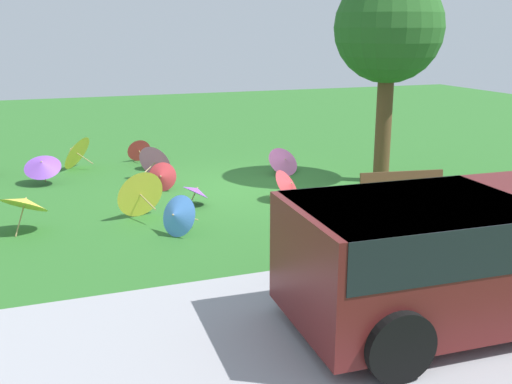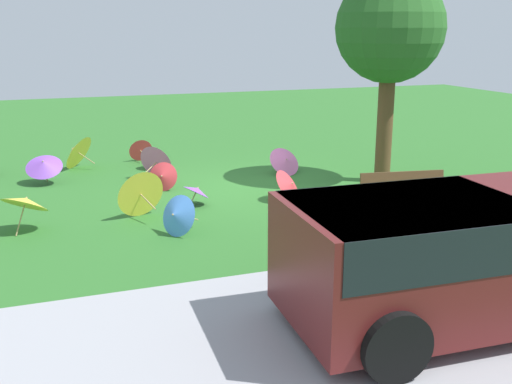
{
  "view_description": "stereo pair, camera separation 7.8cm",
  "coord_description": "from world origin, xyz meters",
  "px_view_note": "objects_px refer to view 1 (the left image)",
  "views": [
    {
      "loc": [
        4.15,
        12.13,
        3.42
      ],
      "look_at": [
        0.59,
        2.41,
        0.6
      ],
      "focal_mm": 42.31,
      "sensor_mm": 36.0,
      "label": 1
    },
    {
      "loc": [
        4.08,
        12.16,
        3.42
      ],
      "look_at": [
        0.59,
        2.41,
        0.6
      ],
      "focal_mm": 42.31,
      "sensor_mm": 36.0,
      "label": 2
    }
  ],
  "objects_px": {
    "parasol_yellow_1": "(74,151)",
    "parasol_red_2": "(138,150)",
    "van_dark": "(466,247)",
    "parasol_blue_0": "(176,215)",
    "parasol_red_1": "(161,177)",
    "shade_tree": "(389,30)",
    "parasol_red_0": "(289,185)",
    "parasol_pink_0": "(156,161)",
    "park_bench": "(398,193)",
    "parasol_pink_2": "(154,159)",
    "parasol_purple_0": "(196,190)",
    "parasol_yellow_2": "(25,202)",
    "parasol_purple_3": "(42,165)",
    "parasol_yellow_0": "(138,193)",
    "parasol_pink_3": "(284,161)"
  },
  "relations": [
    {
      "from": "parasol_red_1",
      "to": "parasol_purple_3",
      "type": "distance_m",
      "value": 2.81
    },
    {
      "from": "parasol_blue_0",
      "to": "parasol_pink_3",
      "type": "distance_m",
      "value": 4.93
    },
    {
      "from": "park_bench",
      "to": "parasol_pink_2",
      "type": "distance_m",
      "value": 6.55
    },
    {
      "from": "parasol_pink_0",
      "to": "van_dark",
      "type": "bearing_deg",
      "value": 104.31
    },
    {
      "from": "van_dark",
      "to": "park_bench",
      "type": "bearing_deg",
      "value": -112.28
    },
    {
      "from": "parasol_pink_0",
      "to": "parasol_yellow_2",
      "type": "xyz_separation_m",
      "value": [
        2.86,
        3.0,
        0.11
      ]
    },
    {
      "from": "parasol_purple_0",
      "to": "parasol_purple_3",
      "type": "height_order",
      "value": "parasol_purple_3"
    },
    {
      "from": "parasol_purple_0",
      "to": "parasol_yellow_2",
      "type": "distance_m",
      "value": 3.24
    },
    {
      "from": "shade_tree",
      "to": "parasol_red_1",
      "type": "relative_size",
      "value": 6.47
    },
    {
      "from": "shade_tree",
      "to": "parasol_purple_3",
      "type": "xyz_separation_m",
      "value": [
        7.35,
        -2.31,
        -2.91
      ]
    },
    {
      "from": "parasol_red_1",
      "to": "parasol_yellow_2",
      "type": "distance_m",
      "value": 3.35
    },
    {
      "from": "shade_tree",
      "to": "parasol_red_1",
      "type": "bearing_deg",
      "value": -9.87
    },
    {
      "from": "van_dark",
      "to": "parasol_purple_3",
      "type": "height_order",
      "value": "van_dark"
    },
    {
      "from": "van_dark",
      "to": "parasol_blue_0",
      "type": "height_order",
      "value": "van_dark"
    },
    {
      "from": "shade_tree",
      "to": "parasol_red_1",
      "type": "distance_m",
      "value": 5.88
    },
    {
      "from": "parasol_pink_2",
      "to": "parasol_purple_3",
      "type": "relative_size",
      "value": 0.79
    },
    {
      "from": "parasol_red_1",
      "to": "parasol_yellow_0",
      "type": "bearing_deg",
      "value": 65.62
    },
    {
      "from": "parasol_red_1",
      "to": "parasol_yellow_1",
      "type": "distance_m",
      "value": 3.28
    },
    {
      "from": "shade_tree",
      "to": "parasol_red_2",
      "type": "bearing_deg",
      "value": -39.74
    },
    {
      "from": "van_dark",
      "to": "park_bench",
      "type": "distance_m",
      "value": 4.12
    },
    {
      "from": "parasol_red_1",
      "to": "parasol_red_2",
      "type": "height_order",
      "value": "parasol_red_1"
    },
    {
      "from": "parasol_pink_0",
      "to": "parasol_purple_3",
      "type": "distance_m",
      "value": 2.54
    },
    {
      "from": "parasol_blue_0",
      "to": "parasol_pink_2",
      "type": "height_order",
      "value": "parasol_blue_0"
    },
    {
      "from": "parasol_purple_3",
      "to": "parasol_red_2",
      "type": "bearing_deg",
      "value": -144.12
    },
    {
      "from": "parasol_red_0",
      "to": "parasol_pink_2",
      "type": "bearing_deg",
      "value": -61.74
    },
    {
      "from": "parasol_red_2",
      "to": "parasol_yellow_0",
      "type": "bearing_deg",
      "value": 80.64
    },
    {
      "from": "parasol_pink_2",
      "to": "parasol_red_2",
      "type": "relative_size",
      "value": 1.15
    },
    {
      "from": "van_dark",
      "to": "parasol_yellow_2",
      "type": "distance_m",
      "value": 7.23
    },
    {
      "from": "shade_tree",
      "to": "parasol_red_0",
      "type": "bearing_deg",
      "value": 16.6
    },
    {
      "from": "parasol_pink_0",
      "to": "parasol_yellow_1",
      "type": "bearing_deg",
      "value": -45.11
    },
    {
      "from": "parasol_yellow_1",
      "to": "parasol_red_2",
      "type": "xyz_separation_m",
      "value": [
        -1.66,
        -0.37,
        -0.14
      ]
    },
    {
      "from": "parasol_red_1",
      "to": "van_dark",
      "type": "bearing_deg",
      "value": 107.22
    },
    {
      "from": "parasol_pink_2",
      "to": "parasol_yellow_2",
      "type": "relative_size",
      "value": 0.67
    },
    {
      "from": "parasol_pink_0",
      "to": "parasol_yellow_2",
      "type": "height_order",
      "value": "parasol_pink_0"
    },
    {
      "from": "parasol_yellow_0",
      "to": "parasol_yellow_2",
      "type": "relative_size",
      "value": 0.9
    },
    {
      "from": "van_dark",
      "to": "parasol_blue_0",
      "type": "distance_m",
      "value": 4.91
    },
    {
      "from": "parasol_yellow_1",
      "to": "parasol_purple_3",
      "type": "relative_size",
      "value": 1.22
    },
    {
      "from": "parasol_purple_0",
      "to": "parasol_yellow_1",
      "type": "bearing_deg",
      "value": -63.77
    },
    {
      "from": "park_bench",
      "to": "parasol_red_2",
      "type": "xyz_separation_m",
      "value": [
        3.73,
        -6.58,
        -0.15
      ]
    },
    {
      "from": "parasol_purple_0",
      "to": "parasol_pink_3",
      "type": "distance_m",
      "value": 3.23
    },
    {
      "from": "parasol_red_0",
      "to": "parasol_yellow_2",
      "type": "height_order",
      "value": "parasol_yellow_2"
    },
    {
      "from": "parasol_pink_0",
      "to": "parasol_blue_0",
      "type": "bearing_deg",
      "value": 83.46
    },
    {
      "from": "parasol_red_0",
      "to": "parasol_red_2",
      "type": "relative_size",
      "value": 1.37
    },
    {
      "from": "parasol_red_0",
      "to": "parasol_yellow_0",
      "type": "bearing_deg",
      "value": 1.04
    },
    {
      "from": "parasol_purple_0",
      "to": "parasol_red_2",
      "type": "height_order",
      "value": "parasol_red_2"
    },
    {
      "from": "shade_tree",
      "to": "parasol_red_0",
      "type": "height_order",
      "value": "shade_tree"
    },
    {
      "from": "park_bench",
      "to": "parasol_blue_0",
      "type": "distance_m",
      "value": 4.14
    },
    {
      "from": "van_dark",
      "to": "parasol_yellow_2",
      "type": "height_order",
      "value": "van_dark"
    },
    {
      "from": "parasol_purple_3",
      "to": "parasol_yellow_0",
      "type": "bearing_deg",
      "value": 117.35
    },
    {
      "from": "parasol_red_2",
      "to": "parasol_red_0",
      "type": "bearing_deg",
      "value": 114.93
    }
  ]
}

